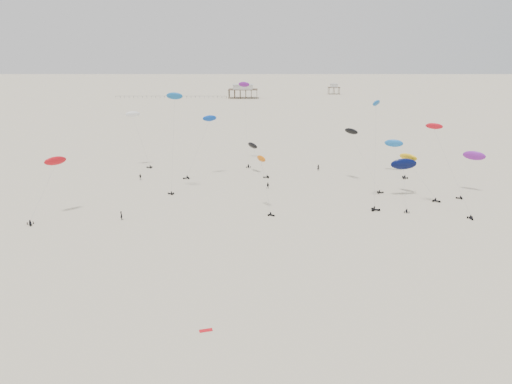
{
  "coord_description": "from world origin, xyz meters",
  "views": [
    {
      "loc": [
        0.24,
        -14.59,
        37.5
      ],
      "look_at": [
        0.0,
        88.0,
        7.0
      ],
      "focal_mm": 35.0,
      "sensor_mm": 36.0,
      "label": 1
    }
  ],
  "objects_px": {
    "pavilion_small": "(334,90)",
    "rig_3": "(51,172)",
    "pavilion_main": "(243,92)",
    "rig_7": "(204,133)",
    "spectator_0": "(122,220)"
  },
  "relations": [
    {
      "from": "pavilion_main",
      "to": "spectator_0",
      "type": "xyz_separation_m",
      "value": [
        -19.91,
        -260.16,
        -4.22
      ]
    },
    {
      "from": "pavilion_main",
      "to": "rig_7",
      "type": "bearing_deg",
      "value": -91.35
    },
    {
      "from": "rig_7",
      "to": "rig_3",
      "type": "bearing_deg",
      "value": 117.49
    },
    {
      "from": "pavilion_small",
      "to": "spectator_0",
      "type": "height_order",
      "value": "pavilion_small"
    },
    {
      "from": "rig_7",
      "to": "spectator_0",
      "type": "height_order",
      "value": "rig_7"
    },
    {
      "from": "pavilion_main",
      "to": "rig_3",
      "type": "relative_size",
      "value": 1.45
    },
    {
      "from": "rig_3",
      "to": "spectator_0",
      "type": "height_order",
      "value": "rig_3"
    },
    {
      "from": "pavilion_small",
      "to": "rig_3",
      "type": "distance_m",
      "value": 305.79
    },
    {
      "from": "pavilion_main",
      "to": "rig_7",
      "type": "height_order",
      "value": "rig_7"
    },
    {
      "from": "pavilion_main",
      "to": "spectator_0",
      "type": "relative_size",
      "value": 9.09
    },
    {
      "from": "pavilion_small",
      "to": "rig_7",
      "type": "distance_m",
      "value": 262.33
    },
    {
      "from": "rig_3",
      "to": "pavilion_main",
      "type": "bearing_deg",
      "value": -123.53
    },
    {
      "from": "rig_3",
      "to": "spectator_0",
      "type": "xyz_separation_m",
      "value": [
        16.01,
        -3.37,
        -10.03
      ]
    },
    {
      "from": "rig_3",
      "to": "rig_7",
      "type": "bearing_deg",
      "value": -156.29
    },
    {
      "from": "rig_3",
      "to": "spectator_0",
      "type": "bearing_deg",
      "value": 142.56
    }
  ]
}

